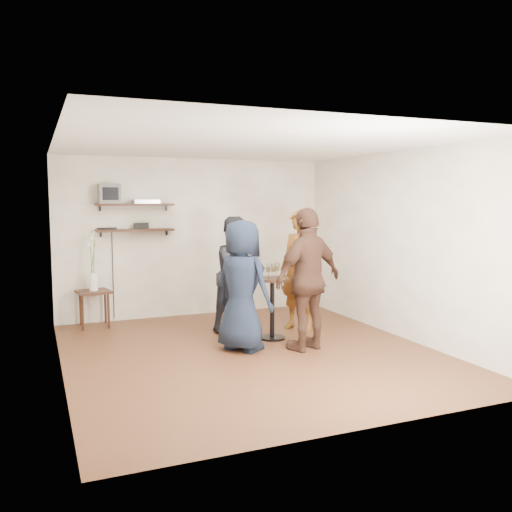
{
  "coord_description": "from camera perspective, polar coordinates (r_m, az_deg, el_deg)",
  "views": [
    {
      "loc": [
        -2.49,
        -6.21,
        1.93
      ],
      "look_at": [
        0.24,
        0.4,
        1.18
      ],
      "focal_mm": 38.0,
      "sensor_mm": 36.0,
      "label": 1
    }
  ],
  "objects": [
    {
      "name": "wine_glass_br",
      "position": [
        7.46,
        1.83,
        -1.34
      ],
      "size": [
        0.06,
        0.06,
        0.19
      ],
      "color": "silver",
      "rests_on": "drinks_table"
    },
    {
      "name": "shelf_lower",
      "position": [
        8.73,
        -12.57,
        2.67
      ],
      "size": [
        1.2,
        0.25,
        0.04
      ],
      "primitive_type": "cube",
      "color": "black",
      "rests_on": "room"
    },
    {
      "name": "side_table",
      "position": [
        8.58,
        -16.69,
        -4.11
      ],
      "size": [
        0.54,
        0.54,
        0.56
      ],
      "rotation": [
        0.0,
        0.0,
        0.18
      ],
      "color": "black",
      "rests_on": "room"
    },
    {
      "name": "power_strip",
      "position": [
        8.71,
        -15.43,
        2.81
      ],
      "size": [
        0.3,
        0.05,
        0.03
      ],
      "primitive_type": "cube",
      "color": "black",
      "rests_on": "shelf_lower"
    },
    {
      "name": "wine_glass_fr",
      "position": [
        7.44,
        2.22,
        -1.22
      ],
      "size": [
        0.07,
        0.07,
        0.22
      ],
      "color": "silver",
      "rests_on": "drinks_table"
    },
    {
      "name": "vase_lilies",
      "position": [
        8.52,
        -16.78,
        -1.63
      ],
      "size": [
        0.19,
        0.19,
        0.9
      ],
      "rotation": [
        0.0,
        0.0,
        0.18
      ],
      "color": "white",
      "rests_on": "side_table"
    },
    {
      "name": "wine_glass_fl",
      "position": [
        7.39,
        1.37,
        -1.32
      ],
      "size": [
        0.07,
        0.07,
        0.2
      ],
      "color": "silver",
      "rests_on": "drinks_table"
    },
    {
      "name": "person_brown",
      "position": [
        6.96,
        5.52,
        -2.45
      ],
      "size": [
        1.16,
        0.75,
        1.83
      ],
      "primitive_type": "imported",
      "rotation": [
        0.0,
        0.0,
        3.45
      ],
      "color": "#42281C",
      "rests_on": "room"
    },
    {
      "name": "person_plaid",
      "position": [
        8.02,
        4.63,
        -1.49
      ],
      "size": [
        0.69,
        0.78,
        1.78
      ],
      "primitive_type": "imported",
      "rotation": [
        0.0,
        0.0,
        -1.05
      ],
      "color": "red",
      "rests_on": "room"
    },
    {
      "name": "person_dark",
      "position": [
        7.94,
        -1.96,
        -1.9
      ],
      "size": [
        1.0,
        0.91,
        1.69
      ],
      "primitive_type": "imported",
      "rotation": [
        0.0,
        0.0,
        0.41
      ],
      "color": "black",
      "rests_on": "room"
    },
    {
      "name": "person_navy",
      "position": [
        6.91,
        -1.47,
        -3.14
      ],
      "size": [
        0.89,
        0.98,
        1.68
      ],
      "primitive_type": "imported",
      "rotation": [
        0.0,
        0.0,
        2.13
      ],
      "color": "black",
      "rests_on": "room"
    },
    {
      "name": "radio",
      "position": [
        8.74,
        -11.98,
        3.13
      ],
      "size": [
        0.22,
        0.1,
        0.1
      ],
      "primitive_type": "cube",
      "color": "black",
      "rests_on": "shelf_lower"
    },
    {
      "name": "dvd_deck",
      "position": [
        8.75,
        -11.49,
        5.64
      ],
      "size": [
        0.4,
        0.24,
        0.06
      ],
      "primitive_type": "cube",
      "color": "silver",
      "rests_on": "shelf_upper"
    },
    {
      "name": "room",
      "position": [
        6.72,
        -0.58,
        0.58
      ],
      "size": [
        4.58,
        5.08,
        2.68
      ],
      "color": "#4E2819",
      "rests_on": "ground"
    },
    {
      "name": "drinks_table",
      "position": [
        7.51,
        1.72,
        -4.63
      ],
      "size": [
        0.47,
        0.47,
        0.86
      ],
      "color": "black",
      "rests_on": "room"
    },
    {
      "name": "shelf_upper",
      "position": [
        8.71,
        -12.63,
        5.3
      ],
      "size": [
        1.2,
        0.25,
        0.04
      ],
      "primitive_type": "cube",
      "color": "black",
      "rests_on": "room"
    },
    {
      "name": "crt_monitor",
      "position": [
        8.66,
        -15.2,
        6.34
      ],
      "size": [
        0.32,
        0.3,
        0.3
      ],
      "primitive_type": "cube",
      "color": "#59595B",
      "rests_on": "shelf_upper"
    },
    {
      "name": "wine_glass_bl",
      "position": [
        7.5,
        1.3,
        -1.28
      ],
      "size": [
        0.06,
        0.06,
        0.19
      ],
      "color": "silver",
      "rests_on": "drinks_table"
    }
  ]
}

